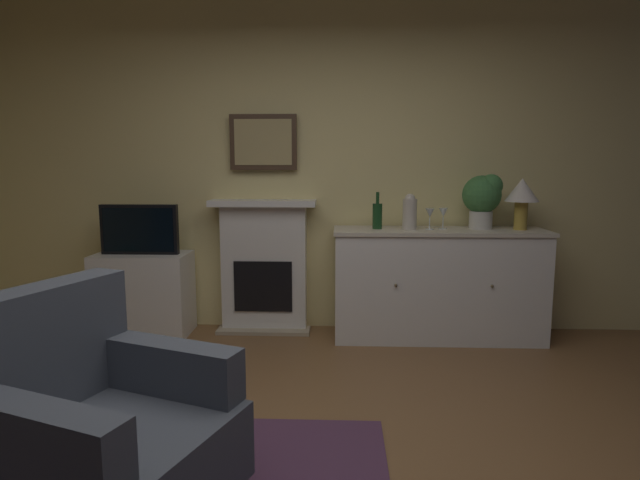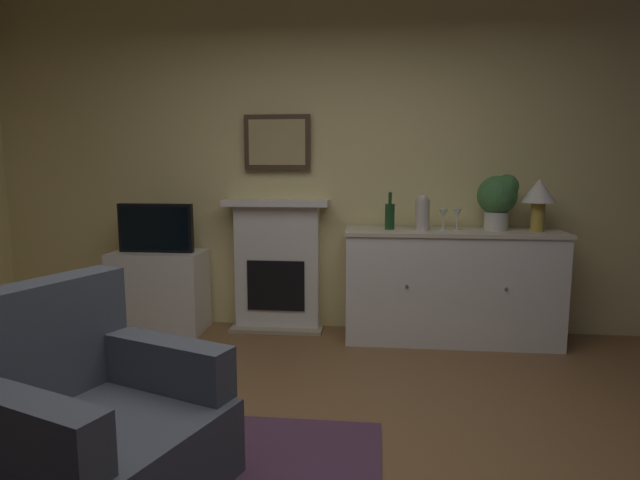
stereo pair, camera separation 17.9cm
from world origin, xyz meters
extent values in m
cube|color=#EAD68C|center=(0.00, 2.33, 1.38)|extent=(6.07, 0.06, 2.77)
cube|color=white|center=(-0.50, 2.21, 0.53)|extent=(0.70, 0.18, 1.05)
cube|color=tan|center=(-0.50, 2.11, 0.01)|extent=(0.77, 0.20, 0.03)
cube|color=black|center=(-0.50, 2.11, 0.39)|extent=(0.48, 0.02, 0.42)
cube|color=white|center=(-0.50, 2.18, 1.07)|extent=(0.87, 0.27, 0.05)
cube|color=#473323|center=(-0.50, 2.25, 1.57)|extent=(0.55, 0.03, 0.45)
cube|color=tan|center=(-0.50, 2.23, 1.57)|extent=(0.47, 0.01, 0.37)
cube|color=white|center=(0.92, 2.02, 0.43)|extent=(1.63, 0.45, 0.85)
cube|color=beige|center=(0.92, 2.02, 0.87)|extent=(1.66, 0.48, 0.03)
sphere|color=brown|center=(0.56, 1.79, 0.49)|extent=(0.02, 0.02, 0.02)
sphere|color=brown|center=(1.28, 1.79, 0.49)|extent=(0.02, 0.02, 0.02)
cylinder|color=#B79338|center=(1.54, 2.02, 0.99)|extent=(0.10, 0.10, 0.22)
cone|color=silver|center=(1.54, 2.02, 1.19)|extent=(0.26, 0.26, 0.18)
cylinder|color=#193F1E|center=(0.43, 2.04, 0.98)|extent=(0.08, 0.08, 0.20)
cylinder|color=#193F1E|center=(0.43, 2.04, 1.13)|extent=(0.03, 0.03, 0.09)
cylinder|color=silver|center=(0.83, 2.02, 0.89)|extent=(0.06, 0.06, 0.00)
cylinder|color=silver|center=(0.83, 2.02, 0.93)|extent=(0.01, 0.01, 0.09)
cone|color=silver|center=(0.83, 2.02, 1.01)|extent=(0.07, 0.07, 0.07)
cylinder|color=silver|center=(0.94, 2.05, 0.89)|extent=(0.06, 0.06, 0.00)
cylinder|color=silver|center=(0.94, 2.05, 0.93)|extent=(0.01, 0.01, 0.09)
cone|color=silver|center=(0.94, 2.05, 1.01)|extent=(0.07, 0.07, 0.07)
cylinder|color=beige|center=(0.67, 1.97, 1.00)|extent=(0.11, 0.11, 0.24)
sphere|color=beige|center=(0.67, 1.97, 1.12)|extent=(0.08, 0.08, 0.08)
cube|color=white|center=(-1.47, 2.04, 0.34)|extent=(0.75, 0.42, 0.67)
cube|color=black|center=(-1.47, 2.02, 0.87)|extent=(0.62, 0.06, 0.40)
cube|color=black|center=(-1.47, 1.99, 0.87)|extent=(0.57, 0.01, 0.35)
cylinder|color=beige|center=(1.24, 2.07, 0.95)|extent=(0.18, 0.18, 0.14)
sphere|color=#3D753D|center=(1.24, 2.07, 1.15)|extent=(0.30, 0.30, 0.30)
sphere|color=#3D753D|center=(1.30, 2.04, 1.22)|extent=(0.18, 0.18, 0.18)
cube|color=#474C56|center=(-0.72, -0.28, 0.26)|extent=(1.01, 0.99, 0.32)
cube|color=#474C56|center=(-1.03, -0.17, 0.67)|extent=(0.41, 0.77, 0.50)
cube|color=#474C56|center=(-0.83, -0.58, 0.53)|extent=(0.72, 0.38, 0.22)
cube|color=#474C56|center=(-0.61, 0.02, 0.53)|extent=(0.72, 0.38, 0.22)
cylinder|color=#473323|center=(-0.93, 0.13, 0.05)|extent=(0.05, 0.05, 0.10)
camera|label=1|loc=(0.14, -2.11, 1.39)|focal=29.62mm
camera|label=2|loc=(0.32, -2.10, 1.39)|focal=29.62mm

